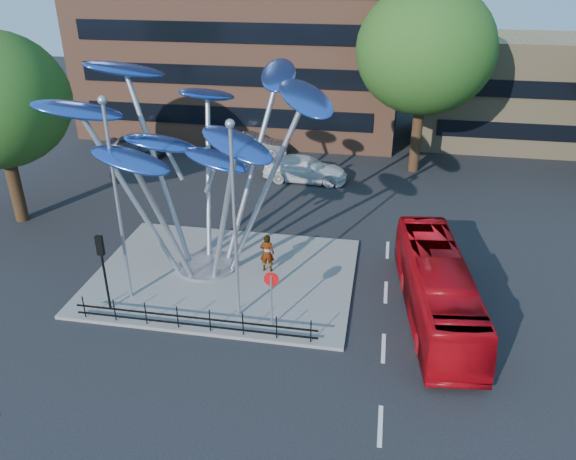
% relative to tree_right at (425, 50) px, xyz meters
% --- Properties ---
extents(ground, '(120.00, 120.00, 0.00)m').
position_rel_tree_right_xyz_m(ground, '(-8.00, -22.00, -8.04)').
color(ground, black).
rests_on(ground, ground).
extents(traffic_island, '(12.00, 9.00, 0.15)m').
position_rel_tree_right_xyz_m(traffic_island, '(-9.00, -16.00, -7.96)').
color(traffic_island, slate).
rests_on(traffic_island, ground).
extents(low_building_near, '(15.00, 8.00, 8.00)m').
position_rel_tree_right_xyz_m(low_building_near, '(8.00, 8.00, -4.04)').
color(low_building_near, '#9F865D').
rests_on(low_building_near, ground).
extents(tree_right, '(8.80, 8.80, 12.11)m').
position_rel_tree_right_xyz_m(tree_right, '(0.00, 0.00, 0.00)').
color(tree_right, black).
rests_on(tree_right, ground).
extents(leaf_sculpture, '(12.72, 9.54, 9.51)m').
position_rel_tree_right_xyz_m(leaf_sculpture, '(-10.07, -15.32, -1.16)').
color(leaf_sculpture, '#9EA0A5').
rests_on(leaf_sculpture, traffic_island).
extents(street_lamp_left, '(0.36, 0.36, 8.80)m').
position_rel_tree_right_xyz_m(street_lamp_left, '(-12.50, -18.50, -2.68)').
color(street_lamp_left, '#9EA0A5').
rests_on(street_lamp_left, traffic_island).
extents(street_lamp_right, '(0.36, 0.36, 8.30)m').
position_rel_tree_right_xyz_m(street_lamp_right, '(-7.50, -19.00, -2.94)').
color(street_lamp_right, '#9EA0A5').
rests_on(street_lamp_right, traffic_island).
extents(traffic_light_island, '(0.28, 0.18, 3.42)m').
position_rel_tree_right_xyz_m(traffic_light_island, '(-13.00, -19.50, -5.42)').
color(traffic_light_island, black).
rests_on(traffic_light_island, traffic_island).
extents(no_entry_sign_island, '(0.60, 0.10, 2.45)m').
position_rel_tree_right_xyz_m(no_entry_sign_island, '(-6.00, -19.48, -6.22)').
color(no_entry_sign_island, '#9EA0A5').
rests_on(no_entry_sign_island, traffic_island).
extents(pedestrian_railing_front, '(10.00, 0.06, 1.00)m').
position_rel_tree_right_xyz_m(pedestrian_railing_front, '(-9.00, -20.30, -7.48)').
color(pedestrian_railing_front, black).
rests_on(pedestrian_railing_front, traffic_island).
extents(red_bus, '(3.36, 9.77, 2.67)m').
position_rel_tree_right_xyz_m(red_bus, '(0.50, -17.40, -6.70)').
color(red_bus, '#AF0810').
rests_on(red_bus, ground).
extents(pedestrian, '(0.69, 0.45, 1.88)m').
position_rel_tree_right_xyz_m(pedestrian, '(-7.08, -15.31, -6.95)').
color(pedestrian, gray).
rests_on(pedestrian, traffic_island).
extents(parked_car_left, '(4.49, 1.89, 1.51)m').
position_rel_tree_right_xyz_m(parked_car_left, '(-20.16, -0.34, -7.28)').
color(parked_car_left, '#42444A').
rests_on(parked_car_left, ground).
extents(parked_car_mid, '(5.15, 2.40, 1.63)m').
position_rel_tree_right_xyz_m(parked_car_mid, '(-11.60, 1.00, -7.22)').
color(parked_car_mid, '#ADAEB5').
rests_on(parked_car_mid, ground).
extents(parked_car_right, '(5.58, 2.39, 1.60)m').
position_rel_tree_right_xyz_m(parked_car_right, '(-7.10, -3.21, -7.24)').
color(parked_car_right, silver).
rests_on(parked_car_right, ground).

